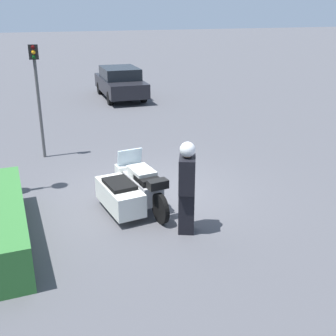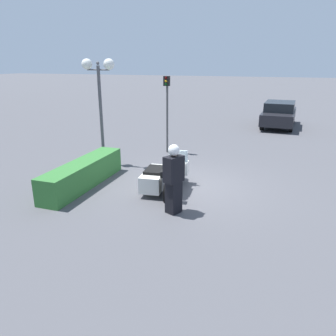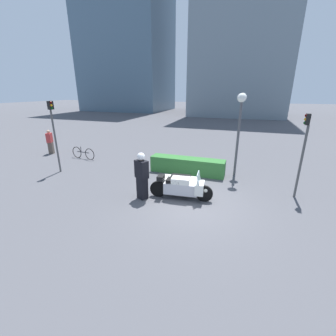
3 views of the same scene
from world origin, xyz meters
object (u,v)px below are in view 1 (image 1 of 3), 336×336
(officer_rider, at_px, (187,186))
(parked_car_background, at_px, (120,82))
(police_motorcycle, at_px, (129,188))
(traffic_light_near, at_px, (37,85))
(hedge_bush_curbside, at_px, (5,221))

(officer_rider, xyz_separation_m, parked_car_background, (13.63, -2.37, -0.20))
(police_motorcycle, relative_size, officer_rider, 1.33)
(traffic_light_near, bearing_deg, officer_rider, 25.72)
(officer_rider, bearing_deg, parked_car_background, 105.38)
(police_motorcycle, xyz_separation_m, hedge_bush_curbside, (-0.52, 2.62, -0.06))
(police_motorcycle, relative_size, hedge_bush_curbside, 0.66)
(hedge_bush_curbside, height_order, traffic_light_near, traffic_light_near)
(traffic_light_near, distance_m, parked_car_background, 9.24)
(hedge_bush_curbside, distance_m, traffic_light_near, 5.24)
(police_motorcycle, distance_m, hedge_bush_curbside, 2.67)
(police_motorcycle, bearing_deg, parked_car_background, -20.48)
(hedge_bush_curbside, xyz_separation_m, traffic_light_near, (4.78, -1.21, 1.76))
(traffic_light_near, height_order, parked_car_background, traffic_light_near)
(hedge_bush_curbside, distance_m, parked_car_background, 13.95)
(hedge_bush_curbside, xyz_separation_m, parked_car_background, (12.71, -5.76, 0.39))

